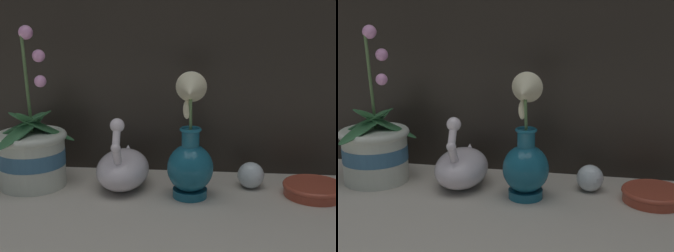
# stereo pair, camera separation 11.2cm
# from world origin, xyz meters

# --- Properties ---
(ground_plane) EXTENTS (2.80, 2.80, 0.00)m
(ground_plane) POSITION_xyz_m (0.00, 0.00, 0.00)
(ground_plane) COLOR #BCB2A3
(orchid_potted_plant) EXTENTS (0.23, 0.24, 0.40)m
(orchid_potted_plant) POSITION_xyz_m (-0.35, 0.13, 0.09)
(orchid_potted_plant) COLOR beige
(orchid_potted_plant) RESTS_ON ground_plane
(swan_figurine) EXTENTS (0.13, 0.20, 0.19)m
(swan_figurine) POSITION_xyz_m (-0.12, 0.13, 0.05)
(swan_figurine) COLOR white
(swan_figurine) RESTS_ON ground_plane
(blue_vase) EXTENTS (0.11, 0.12, 0.30)m
(blue_vase) POSITION_xyz_m (0.05, 0.08, 0.11)
(blue_vase) COLOR #195B75
(blue_vase) RESTS_ON ground_plane
(glass_sphere) EXTENTS (0.07, 0.07, 0.07)m
(glass_sphere) POSITION_xyz_m (0.20, 0.16, 0.03)
(glass_sphere) COLOR silver
(glass_sphere) RESTS_ON ground_plane
(amber_dish) EXTENTS (0.15, 0.15, 0.03)m
(amber_dish) POSITION_xyz_m (0.34, 0.12, 0.02)
(amber_dish) COLOR #A8422D
(amber_dish) RESTS_ON ground_plane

